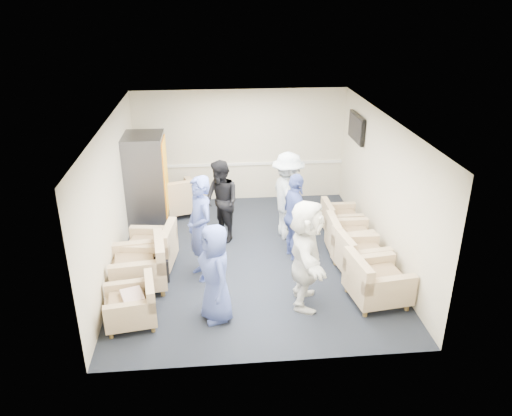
{
  "coord_description": "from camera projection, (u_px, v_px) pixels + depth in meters",
  "views": [
    {
      "loc": [
        -0.7,
        -8.49,
        4.8
      ],
      "look_at": [
        0.11,
        0.2,
        0.95
      ],
      "focal_mm": 35.0,
      "sensor_mm": 36.0,
      "label": 1
    }
  ],
  "objects": [
    {
      "name": "armchair_left_mid",
      "position": [
        142.0,
        268.0,
        8.63
      ],
      "size": [
        1.04,
        1.04,
        0.74
      ],
      "rotation": [
        0.0,
        0.0,
        -1.44
      ],
      "color": "tan",
      "rests_on": "floor"
    },
    {
      "name": "armchair_left_far",
      "position": [
        153.0,
        250.0,
        9.23
      ],
      "size": [
        1.01,
        1.01,
        0.72
      ],
      "rotation": [
        0.0,
        0.0,
        -1.7
      ],
      "color": "tan",
      "rests_on": "floor"
    },
    {
      "name": "armchair_right_near",
      "position": [
        374.0,
        283.0,
        8.21
      ],
      "size": [
        1.01,
        1.01,
        0.72
      ],
      "rotation": [
        0.0,
        0.0,
        1.7
      ],
      "color": "tan",
      "rests_on": "floor"
    },
    {
      "name": "armchair_right_midfar",
      "position": [
        348.0,
        240.0,
        9.65
      ],
      "size": [
        0.87,
        0.87,
        0.68
      ],
      "rotation": [
        0.0,
        0.0,
        1.55
      ],
      "color": "tan",
      "rests_on": "floor"
    },
    {
      "name": "ceiling",
      "position": [
        251.0,
        121.0,
        8.64
      ],
      "size": [
        6.0,
        6.0,
        0.0
      ],
      "primitive_type": "plane",
      "rotation": [
        3.14,
        0.0,
        0.0
      ],
      "color": "white",
      "rests_on": "back_wall"
    },
    {
      "name": "tv",
      "position": [
        356.0,
        128.0,
        10.75
      ],
      "size": [
        0.1,
        1.0,
        0.58
      ],
      "color": "black",
      "rests_on": "right_wall"
    },
    {
      "name": "armchair_left_near",
      "position": [
        134.0,
        306.0,
        7.71
      ],
      "size": [
        0.87,
        0.87,
        0.61
      ],
      "rotation": [
        0.0,
        0.0,
        -1.42
      ],
      "color": "tan",
      "rests_on": "floor"
    },
    {
      "name": "person_front_left",
      "position": [
        215.0,
        273.0,
        7.63
      ],
      "size": [
        0.74,
        0.91,
        1.61
      ],
      "primitive_type": "imported",
      "rotation": [
        0.0,
        0.0,
        -1.24
      ],
      "color": "#4354A1",
      "rests_on": "floor"
    },
    {
      "name": "person_mid_right",
      "position": [
        295.0,
        217.0,
        9.39
      ],
      "size": [
        0.59,
        1.06,
        1.71
      ],
      "primitive_type": "imported",
      "rotation": [
        0.0,
        0.0,
        1.75
      ],
      "color": "#4354A1",
      "rests_on": "floor"
    },
    {
      "name": "vending_machine",
      "position": [
        147.0,
        182.0,
        10.6
      ],
      "size": [
        0.83,
        0.97,
        2.06
      ],
      "color": "#515159",
      "rests_on": "floor"
    },
    {
      "name": "armchair_right_far",
      "position": [
        339.0,
        220.0,
        10.58
      ],
      "size": [
        0.76,
        0.76,
        0.6
      ],
      "rotation": [
        0.0,
        0.0,
        1.59
      ],
      "color": "tan",
      "rests_on": "floor"
    },
    {
      "name": "person_back_right",
      "position": [
        288.0,
        196.0,
        10.17
      ],
      "size": [
        0.88,
        1.29,
        1.84
      ],
      "primitive_type": "imported",
      "rotation": [
        0.0,
        0.0,
        1.75
      ],
      "color": "white",
      "rests_on": "floor"
    },
    {
      "name": "chair_rail",
      "position": [
        241.0,
        164.0,
        12.08
      ],
      "size": [
        4.98,
        0.04,
        0.06
      ],
      "primitive_type": "cube",
      "color": "silver",
      "rests_on": "back_wall"
    },
    {
      "name": "floor",
      "position": [
        251.0,
        257.0,
        9.73
      ],
      "size": [
        6.0,
        6.0,
        0.0
      ],
      "primitive_type": "plane",
      "color": "black",
      "rests_on": "ground"
    },
    {
      "name": "armchair_corner",
      "position": [
        177.0,
        199.0,
        11.44
      ],
      "size": [
        1.19,
        1.19,
        0.76
      ],
      "rotation": [
        0.0,
        0.0,
        3.44
      ],
      "color": "tan",
      "rests_on": "floor"
    },
    {
      "name": "person_back_left",
      "position": [
        221.0,
        202.0,
        10.07
      ],
      "size": [
        0.98,
        1.04,
        1.7
      ],
      "primitive_type": "imported",
      "rotation": [
        0.0,
        0.0,
        -1.02
      ],
      "color": "black",
      "rests_on": "floor"
    },
    {
      "name": "armchair_right_midnear",
      "position": [
        358.0,
        255.0,
        9.1
      ],
      "size": [
        0.95,
        0.95,
        0.67
      ],
      "rotation": [
        0.0,
        0.0,
        1.71
      ],
      "color": "tan",
      "rests_on": "floor"
    },
    {
      "name": "backpack",
      "position": [
        160.0,
        268.0,
        8.83
      ],
      "size": [
        0.32,
        0.25,
        0.51
      ],
      "rotation": [
        0.0,
        0.0,
        0.12
      ],
      "color": "black",
      "rests_on": "floor"
    },
    {
      "name": "back_wall",
      "position": [
        241.0,
        146.0,
        11.92
      ],
      "size": [
        5.0,
        0.02,
        2.7
      ],
      "primitive_type": "cube",
      "color": "beige",
      "rests_on": "floor"
    },
    {
      "name": "person_front_right",
      "position": [
        306.0,
        254.0,
        7.94
      ],
      "size": [
        0.79,
        1.77,
        1.84
      ],
      "primitive_type": "imported",
      "rotation": [
        0.0,
        0.0,
        1.42
      ],
      "color": "white",
      "rests_on": "floor"
    },
    {
      "name": "front_wall",
      "position": [
        270.0,
        279.0,
        6.45
      ],
      "size": [
        5.0,
        0.02,
        2.7
      ],
      "primitive_type": "cube",
      "color": "beige",
      "rests_on": "floor"
    },
    {
      "name": "left_wall",
      "position": [
        113.0,
        198.0,
        8.97
      ],
      "size": [
        0.02,
        6.0,
        2.7
      ],
      "primitive_type": "cube",
      "color": "beige",
      "rests_on": "floor"
    },
    {
      "name": "pillow",
      "position": [
        133.0,
        297.0,
        7.64
      ],
      "size": [
        0.43,
        0.49,
        0.12
      ],
      "primitive_type": "cube",
      "rotation": [
        0.0,
        0.0,
        -1.23
      ],
      "color": "beige",
      "rests_on": "armchair_left_near"
    },
    {
      "name": "right_wall",
      "position": [
        383.0,
        188.0,
        9.4
      ],
      "size": [
        0.02,
        6.0,
        2.7
      ],
      "primitive_type": "cube",
      "color": "beige",
      "rests_on": "floor"
    },
    {
      "name": "person_mid_left",
      "position": [
        200.0,
        228.0,
        8.7
      ],
      "size": [
        0.71,
        0.83,
        1.92
      ],
      "primitive_type": "imported",
      "rotation": [
        0.0,
        0.0,
        -1.14
      ],
      "color": "#4354A1",
      "rests_on": "floor"
    }
  ]
}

